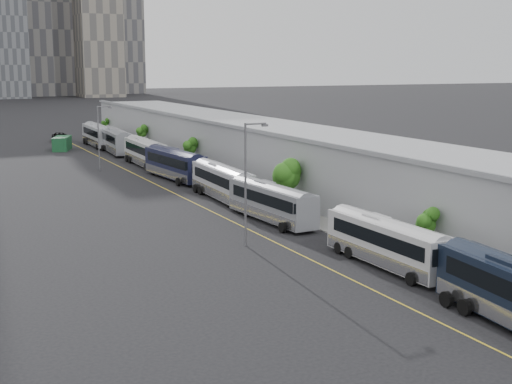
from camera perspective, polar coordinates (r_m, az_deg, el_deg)
sidewalk at (r=74.53m, az=4.11°, el=-0.89°), size 10.00×170.00×0.12m
lane_line at (r=70.00m, az=-3.37°, el=-1.66°), size 0.12×160.00×0.02m
depot at (r=75.99m, az=6.76°, el=1.92°), size 12.45×160.40×7.20m
bus_2 at (r=52.00m, az=10.46°, el=-4.34°), size 2.70×12.07×3.51m
bus_3 at (r=65.68m, az=1.26°, el=-1.10°), size 3.26×12.34×3.57m
bus_4 at (r=76.81m, az=-2.72°, el=0.59°), size 3.05×12.71×3.69m
bus_5 at (r=90.12m, az=-6.50°, el=2.02°), size 3.76×13.39×3.86m
bus_6 at (r=103.05m, az=-8.86°, el=2.99°), size 2.95×13.22×3.85m
bus_7 at (r=118.36m, az=-11.15°, el=3.87°), size 3.49×13.69×3.96m
bus_8 at (r=128.88m, az=-12.53°, el=4.32°), size 2.98×13.42×3.91m
tree_1 at (r=53.99m, az=13.43°, el=-2.37°), size 1.49×1.49×3.69m
tree_2 at (r=70.35m, az=2.45°, el=1.60°), size 2.81×2.81×5.28m
tree_3 at (r=96.41m, az=-5.30°, el=3.67°), size 1.74×1.74×4.36m
tree_4 at (r=117.62m, az=-9.11°, el=4.78°), size 1.58×1.58×4.32m
tree_5 at (r=141.93m, az=-11.95°, el=5.34°), size 1.09×1.09×3.46m
street_lamp_near at (r=56.27m, az=-0.69°, el=1.26°), size 2.04×0.22×9.87m
street_lamp_far at (r=98.87m, az=-12.39°, el=4.59°), size 2.04×0.22×8.80m
shipping_container at (r=124.56m, az=-15.25°, el=3.77°), size 4.18×6.05×2.30m
suv at (r=138.51m, az=-15.43°, el=4.25°), size 3.70×6.40×1.68m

